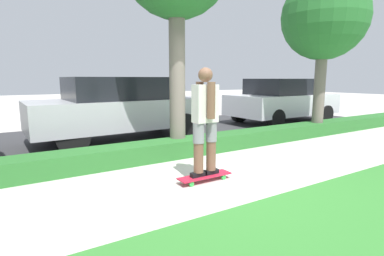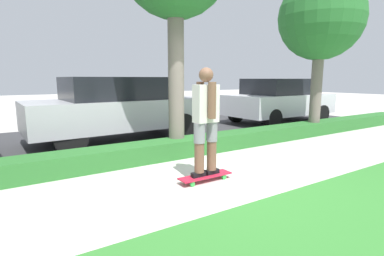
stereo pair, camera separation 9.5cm
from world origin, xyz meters
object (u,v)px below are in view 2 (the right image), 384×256
object	(u,v)px
tree_far	(321,19)
skater_person	(206,119)
parked_car_middle	(118,108)
parked_car_rear	(279,100)
skateboard	(205,176)

from	to	relation	value
tree_far	skater_person	bearing A→B (deg)	-162.34
tree_far	parked_car_middle	distance (m)	5.97
tree_far	parked_car_middle	size ratio (longest dim) A/B	0.97
skater_person	parked_car_rear	size ratio (longest dim) A/B	0.40
skater_person	tree_far	xyz separation A→B (m)	(4.97, 1.58, 2.21)
skater_person	parked_car_middle	size ratio (longest dim) A/B	0.37
skateboard	parked_car_rear	distance (m)	7.13
skater_person	parked_car_middle	bearing A→B (deg)	90.95
skateboard	tree_far	bearing A→B (deg)	17.66
parked_car_middle	parked_car_rear	distance (m)	6.06
skater_person	tree_far	bearing A→B (deg)	17.66
skater_person	parked_car_middle	world-z (taller)	skater_person
skater_person	parked_car_rear	xyz separation A→B (m)	(5.99, 3.80, -0.16)
parked_car_rear	skateboard	bearing A→B (deg)	-149.01
skateboard	skater_person	xyz separation A→B (m)	(0.00, -0.00, 0.90)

